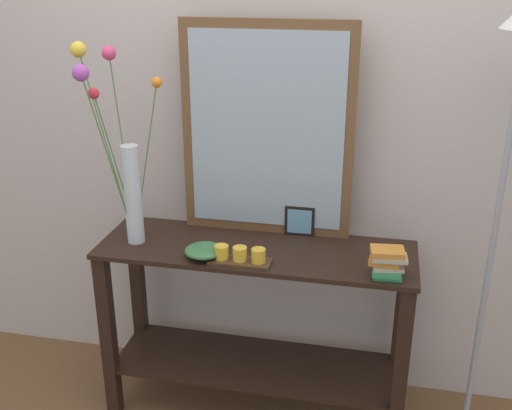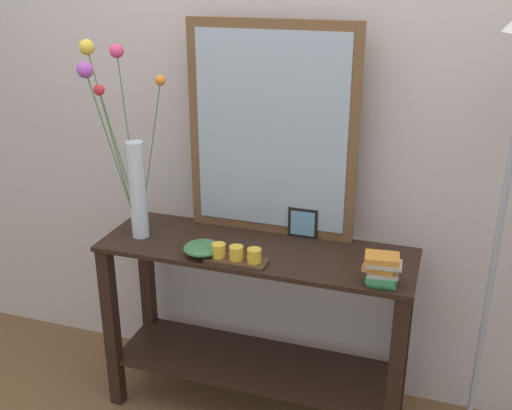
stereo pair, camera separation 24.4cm
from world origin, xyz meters
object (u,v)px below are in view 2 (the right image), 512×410
picture_frame_small (303,223)px  floor_lamp (508,177)px  book_stack (382,269)px  candle_tray (236,256)px  mirror_leaning (271,132)px  console_table (256,312)px  tall_vase_left (128,158)px  decorative_bowl (202,248)px

picture_frame_small → floor_lamp: floor_lamp is taller
picture_frame_small → book_stack: picture_frame_small is taller
candle_tray → mirror_leaning: bearing=82.9°
console_table → candle_tray: candle_tray is taller
mirror_leaning → book_stack: 0.72m
picture_frame_small → book_stack: size_ratio=0.92×
picture_frame_small → book_stack: 0.48m
mirror_leaning → picture_frame_small: mirror_leaning is taller
tall_vase_left → candle_tray: tall_vase_left is taller
picture_frame_small → mirror_leaning: bearing=174.3°
picture_frame_small → decorative_bowl: 0.45m
candle_tray → picture_frame_small: (0.19, 0.31, 0.04)m
mirror_leaning → picture_frame_small: 0.41m
mirror_leaning → candle_tray: bearing=-97.1°
floor_lamp → candle_tray: bearing=-171.6°
mirror_leaning → floor_lamp: bearing=-11.4°
candle_tray → decorative_bowl: candle_tray is taller
decorative_bowl → book_stack: bearing=-1.3°
floor_lamp → decorative_bowl: bearing=-173.5°
mirror_leaning → picture_frame_small: bearing=-5.7°
tall_vase_left → floor_lamp: size_ratio=0.46×
decorative_bowl → floor_lamp: bearing=6.5°
decorative_bowl → book_stack: 0.71m
tall_vase_left → picture_frame_small: bearing=17.5°
mirror_leaning → book_stack: size_ratio=6.29×
decorative_bowl → floor_lamp: 1.17m
book_stack → floor_lamp: 0.54m
mirror_leaning → candle_tray: mirror_leaning is taller
book_stack → picture_frame_small: bearing=140.4°
candle_tray → book_stack: (0.56, 0.00, 0.03)m
book_stack → decorative_bowl: bearing=178.7°
tall_vase_left → picture_frame_small: size_ratio=6.24×
console_table → picture_frame_small: (0.16, 0.16, 0.37)m
console_table → picture_frame_small: size_ratio=9.96×
candle_tray → decorative_bowl: size_ratio=1.59×
book_stack → floor_lamp: floor_lamp is taller
mirror_leaning → floor_lamp: floor_lamp is taller
mirror_leaning → book_stack: (0.52, -0.32, -0.39)m
tall_vase_left → picture_frame_small: (0.69, 0.22, -0.29)m
candle_tray → floor_lamp: (0.95, 0.14, 0.38)m
console_table → floor_lamp: (0.91, -0.00, 0.72)m
tall_vase_left → picture_frame_small: tall_vase_left is taller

